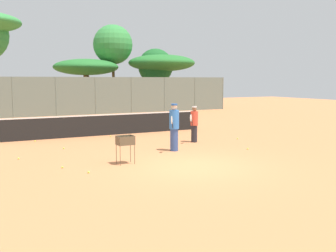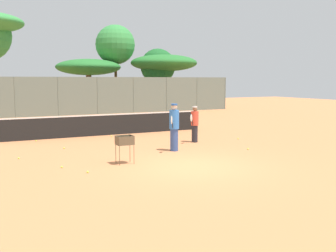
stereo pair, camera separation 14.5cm
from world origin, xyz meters
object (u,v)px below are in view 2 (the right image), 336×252
at_px(player_white_outfit, 174,127).
at_px(player_red_cap, 195,124).
at_px(tennis_net, 108,124).
at_px(ball_cart, 125,143).
at_px(parked_car, 124,104).

xyz_separation_m(player_white_outfit, player_red_cap, (1.84, 1.50, -0.13)).
height_order(tennis_net, player_red_cap, player_red_cap).
relative_size(player_white_outfit, ball_cart, 1.97).
xyz_separation_m(player_white_outfit, parked_car, (5.50, 19.93, -0.31)).
bearing_deg(ball_cart, parked_car, 69.18).
relative_size(tennis_net, player_white_outfit, 5.64).
height_order(player_red_cap, ball_cart, player_red_cap).
height_order(player_white_outfit, ball_cart, player_white_outfit).
height_order(player_white_outfit, player_red_cap, player_white_outfit).
bearing_deg(tennis_net, player_red_cap, -55.69).
distance_m(tennis_net, parked_car, 15.79).
distance_m(player_red_cap, ball_cart, 5.29).
bearing_deg(parked_car, player_red_cap, -101.22).
bearing_deg(player_red_cap, player_white_outfit, -3.04).
relative_size(tennis_net, parked_car, 2.51).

